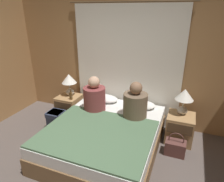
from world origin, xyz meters
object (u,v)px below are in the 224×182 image
beer_bottle_on_left_stand (71,96)px  handbag_on_floor (175,147)px  person_left_in_bed (94,97)px  nightstand_right (180,128)px  pillow_left (104,98)px  backpack_on_floor (56,119)px  bed (105,136)px  pillow_right (140,104)px  lamp_left (69,81)px  person_right_in_bed (135,104)px  nightstand_left (70,107)px  lamp_right (184,98)px

beer_bottle_on_left_stand → handbag_on_floor: size_ratio=0.52×
person_left_in_bed → beer_bottle_on_left_stand: 0.65m
nightstand_right → pillow_left: (-1.47, 0.11, 0.28)m
backpack_on_floor → pillow_left: bearing=36.0°
bed → pillow_right: (0.36, 0.78, 0.29)m
lamp_left → pillow_left: (0.75, 0.04, -0.27)m
lamp_left → pillow_right: (1.47, 0.04, -0.27)m
person_left_in_bed → person_right_in_bed: size_ratio=1.00×
nightstand_left → lamp_left: bearing=90.0°
nightstand_left → pillow_right: pillow_right is taller
nightstand_right → handbag_on_floor: size_ratio=1.25×
nightstand_right → lamp_right: (0.00, 0.06, 0.55)m
nightstand_left → beer_bottle_on_left_stand: bearing=-39.9°
pillow_left → pillow_right: size_ratio=1.00×
nightstand_right → nightstand_left: bearing=180.0°
nightstand_right → person_right_in_bed: (-0.74, -0.29, 0.46)m
lamp_left → person_right_in_bed: person_right_in_bed is taller
lamp_right → backpack_on_floor: size_ratio=1.31×
person_left_in_bed → person_right_in_bed: same height
person_left_in_bed → backpack_on_floor: bearing=-168.0°
nightstand_right → person_right_in_bed: person_right_in_bed is taller
bed → backpack_on_floor: 1.14m
lamp_left → pillow_right: lamp_left is taller
person_right_in_bed → pillow_left: bearing=152.0°
nightstand_right → pillow_right: size_ratio=0.84×
backpack_on_floor → handbag_on_floor: handbag_on_floor is taller
pillow_left → beer_bottle_on_left_stand: (-0.62, -0.22, 0.04)m
person_right_in_bed → backpack_on_floor: bearing=-173.9°
nightstand_left → pillow_right: 1.50m
pillow_left → lamp_right: bearing=-1.6°
pillow_left → person_right_in_bed: bearing=-28.0°
lamp_left → backpack_on_floor: 0.78m
pillow_right → pillow_left: bearing=180.0°
nightstand_left → pillow_left: (0.75, 0.11, 0.28)m
person_right_in_bed → beer_bottle_on_left_stand: size_ratio=3.04×
nightstand_right → person_left_in_bed: size_ratio=0.78×
backpack_on_floor → lamp_left: bearing=88.6°
handbag_on_floor → bed: bearing=-166.3°
nightstand_right → person_left_in_bed: bearing=-169.1°
person_left_in_bed → person_right_in_bed: bearing=0.0°
nightstand_right → handbag_on_floor: bearing=-93.6°
backpack_on_floor → person_right_in_bed: bearing=6.1°
lamp_left → person_left_in_bed: 0.82m
nightstand_left → person_right_in_bed: 1.58m
pillow_right → handbag_on_floor: size_ratio=1.48×
handbag_on_floor → person_left_in_bed: bearing=175.2°
bed → handbag_on_floor: bearing=13.7°
lamp_left → person_left_in_bed: bearing=-25.3°
backpack_on_floor → pillow_right: bearing=20.4°
bed → nightstand_left: 1.30m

